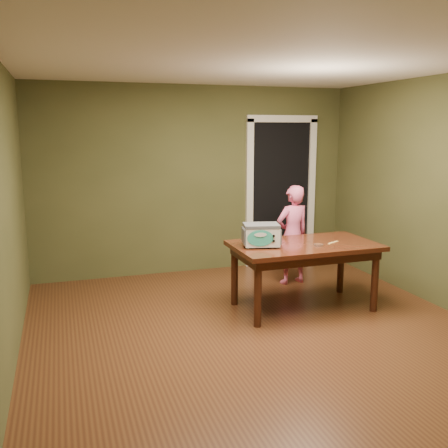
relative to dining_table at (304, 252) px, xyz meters
The scene contains 8 objects.
floor 1.16m from the dining_table, 140.37° to the right, with size 5.00×5.00×0.00m, color #593219.
room_shell 1.43m from the dining_table, 140.37° to the right, with size 4.52×5.02×2.61m.
doorway 2.27m from the dining_table, 75.59° to the left, with size 1.10×0.66×2.25m.
dining_table is the anchor object (origin of this frame).
toy_oven 0.56m from the dining_table, behind, with size 0.45×0.35×0.25m.
baking_pan 0.21m from the dining_table, 58.51° to the right, with size 0.10×0.10×0.02m.
spatula 0.35m from the dining_table, 12.78° to the right, with size 0.18×0.03×0.01m, color #F5CB6A.
child 0.94m from the dining_table, 71.92° to the left, with size 0.47×0.31×1.30m, color pink.
Camera 1 is at (-1.80, -4.24, 2.00)m, focal length 40.00 mm.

